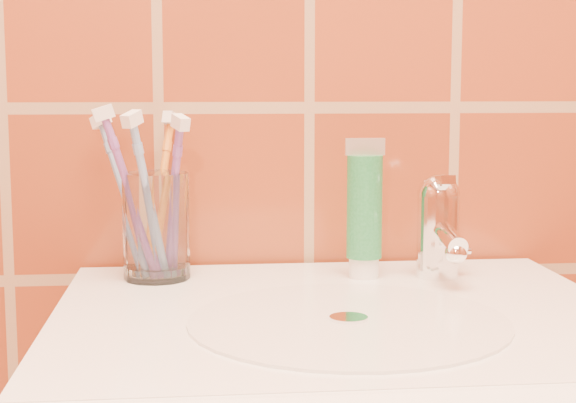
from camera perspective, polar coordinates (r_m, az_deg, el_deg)
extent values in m
cube|color=white|center=(0.90, 3.33, -11.92)|extent=(0.56, 0.46, 0.16)
cylinder|color=silver|center=(0.83, 3.94, -7.70)|extent=(0.30, 0.30, 0.00)
cylinder|color=white|center=(0.83, 3.94, -7.56)|extent=(0.04, 0.04, 0.00)
cylinder|color=white|center=(1.01, -8.52, -1.58)|extent=(0.08, 0.08, 0.12)
cylinder|color=white|center=(1.02, 4.92, -4.26)|extent=(0.03, 0.03, 0.02)
cylinder|color=#1A6F37|center=(1.01, 4.96, -0.33)|extent=(0.04, 0.04, 0.12)
cube|color=beige|center=(1.00, 5.01, 3.55)|extent=(0.04, 0.01, 0.02)
cylinder|color=white|center=(1.02, 9.65, -2.23)|extent=(0.05, 0.05, 0.09)
sphere|color=white|center=(1.02, 9.71, 0.41)|extent=(0.05, 0.05, 0.05)
cylinder|color=white|center=(0.99, 10.26, -2.17)|extent=(0.02, 0.09, 0.03)
cube|color=white|center=(1.00, 9.92, 1.35)|extent=(0.02, 0.06, 0.01)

